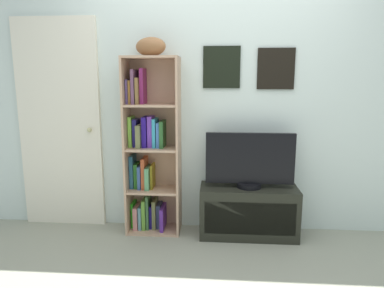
{
  "coord_description": "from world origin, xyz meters",
  "views": [
    {
      "loc": [
        0.0,
        -2.08,
        1.42
      ],
      "look_at": [
        -0.22,
        0.85,
        0.86
      ],
      "focal_mm": 32.18,
      "sensor_mm": 36.0,
      "label": 1
    }
  ],
  "objects_px": {
    "bookshelf": "(149,154)",
    "television": "(250,161)",
    "door": "(60,125)",
    "football": "(151,47)",
    "tv_stand": "(248,211)"
  },
  "relations": [
    {
      "from": "bookshelf",
      "to": "television",
      "type": "distance_m",
      "value": 0.92
    },
    {
      "from": "door",
      "to": "bookshelf",
      "type": "bearing_deg",
      "value": -5.51
    },
    {
      "from": "television",
      "to": "door",
      "type": "relative_size",
      "value": 0.4
    },
    {
      "from": "television",
      "to": "bookshelf",
      "type": "bearing_deg",
      "value": 175.82
    },
    {
      "from": "football",
      "to": "door",
      "type": "height_order",
      "value": "door"
    },
    {
      "from": "football",
      "to": "television",
      "type": "height_order",
      "value": "football"
    },
    {
      "from": "tv_stand",
      "to": "bookshelf",
      "type": "bearing_deg",
      "value": 175.75
    },
    {
      "from": "football",
      "to": "door",
      "type": "xyz_separation_m",
      "value": [
        -0.92,
        0.12,
        -0.71
      ]
    },
    {
      "from": "bookshelf",
      "to": "television",
      "type": "xyz_separation_m",
      "value": [
        0.92,
        -0.07,
        -0.03
      ]
    },
    {
      "from": "bookshelf",
      "to": "television",
      "type": "height_order",
      "value": "bookshelf"
    },
    {
      "from": "tv_stand",
      "to": "door",
      "type": "relative_size",
      "value": 0.44
    },
    {
      "from": "football",
      "to": "tv_stand",
      "type": "relative_size",
      "value": 0.33
    },
    {
      "from": "bookshelf",
      "to": "football",
      "type": "xyz_separation_m",
      "value": [
        0.04,
        -0.03,
        0.96
      ]
    },
    {
      "from": "television",
      "to": "tv_stand",
      "type": "bearing_deg",
      "value": -90.0
    },
    {
      "from": "bookshelf",
      "to": "football",
      "type": "bearing_deg",
      "value": -37.37
    }
  ]
}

